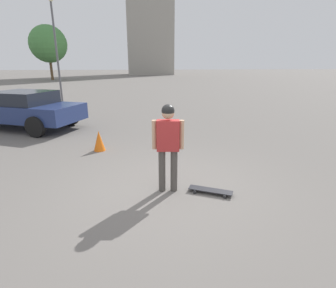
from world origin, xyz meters
name	(u,v)px	position (x,y,z in m)	size (l,w,h in m)	color
ground_plane	(168,190)	(0.00, 0.00, 0.00)	(220.00, 220.00, 0.00)	slate
person	(168,140)	(0.00, 0.00, 1.01)	(0.58, 0.26, 1.66)	#4C4742
skateboard	(210,190)	(0.77, -0.24, 0.06)	(0.81, 0.55, 0.07)	#232328
car_parked_near	(23,109)	(-4.54, 5.81, 0.74)	(4.68, 3.47, 1.38)	navy
tree_distant	(48,44)	(-11.83, 38.22, 5.09)	(5.27, 5.27, 7.74)	brown
traffic_cone	(99,141)	(-1.53, 2.68, 0.28)	(0.32, 0.32, 0.56)	orange
lamp_post	(56,43)	(-4.83, 13.05, 3.50)	(0.28, 0.28, 6.01)	#59595E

